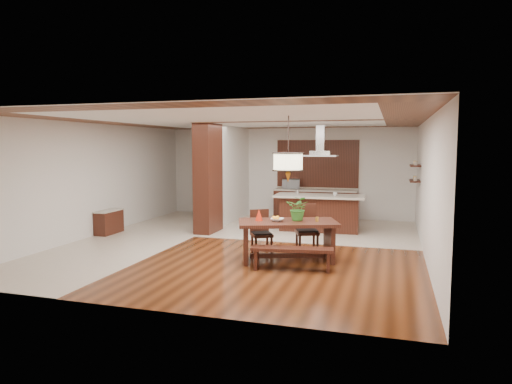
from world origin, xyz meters
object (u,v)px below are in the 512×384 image
(dining_chair_left, at_px, (262,232))
(microwave, at_px, (291,184))
(dining_chair_right, at_px, (307,229))
(foliage_plant, at_px, (299,208))
(island_cup, at_px, (335,194))
(pendant_lantern, at_px, (288,149))
(hallway_console, at_px, (109,222))
(range_hood, at_px, (321,140))
(fruit_bowl, at_px, (277,220))
(kitchen_island, at_px, (320,212))
(dining_table, at_px, (288,232))
(dining_bench, at_px, (292,259))

(dining_chair_left, bearing_deg, microwave, 64.06)
(dining_chair_right, relative_size, foliage_plant, 2.11)
(dining_chair_left, relative_size, island_cup, 8.57)
(pendant_lantern, bearing_deg, hallway_console, 164.62)
(foliage_plant, height_order, microwave, foliage_plant)
(hallway_console, height_order, pendant_lantern, pendant_lantern)
(pendant_lantern, xyz_separation_m, range_hood, (0.11, 3.44, 0.22))
(foliage_plant, distance_m, fruit_bowl, 0.49)
(dining_chair_right, height_order, foliage_plant, foliage_plant)
(foliage_plant, xyz_separation_m, range_hood, (-0.09, 3.32, 1.40))
(foliage_plant, bearing_deg, hallway_console, 166.35)
(fruit_bowl, bearing_deg, dining_chair_right, 61.02)
(fruit_bowl, distance_m, kitchen_island, 3.56)
(dining_table, distance_m, pendant_lantern, 1.65)
(kitchen_island, height_order, microwave, microwave)
(hallway_console, bearing_deg, dining_bench, -21.13)
(foliage_plant, relative_size, microwave, 0.90)
(dining_bench, xyz_separation_m, fruit_bowl, (-0.43, 0.57, 0.63))
(microwave, bearing_deg, pendant_lantern, -89.96)
(dining_chair_left, relative_size, pendant_lantern, 0.72)
(range_hood, distance_m, island_cup, 1.49)
(dining_chair_left, xyz_separation_m, microwave, (-0.47, 4.99, 0.63))
(fruit_bowl, relative_size, island_cup, 2.33)
(pendant_lantern, height_order, microwave, pendant_lantern)
(kitchen_island, bearing_deg, hallway_console, -160.87)
(pendant_lantern, bearing_deg, island_cup, 81.08)
(kitchen_island, bearing_deg, fruit_bowl, -96.80)
(foliage_plant, height_order, island_cup, foliage_plant)
(fruit_bowl, bearing_deg, foliage_plant, 28.89)
(hallway_console, xyz_separation_m, kitchen_island, (5.25, 2.03, 0.19))
(dining_bench, relative_size, kitchen_island, 0.63)
(dining_table, relative_size, foliage_plant, 4.33)
(hallway_console, bearing_deg, kitchen_island, 21.10)
(pendant_lantern, distance_m, range_hood, 3.45)
(pendant_lantern, xyz_separation_m, foliage_plant, (0.19, 0.12, -1.18))
(hallway_console, xyz_separation_m, pendant_lantern, (5.14, -1.41, 1.93))
(island_cup, distance_m, microwave, 2.62)
(hallway_console, relative_size, fruit_bowl, 3.41)
(dining_chair_left, bearing_deg, kitchen_island, 44.59)
(fruit_bowl, bearing_deg, hallway_console, 163.06)
(island_cup, relative_size, microwave, 0.20)
(pendant_lantern, relative_size, foliage_plant, 2.62)
(pendant_lantern, height_order, foliage_plant, pendant_lantern)
(dining_chair_right, distance_m, foliage_plant, 0.81)
(dining_chair_right, bearing_deg, island_cup, 62.77)
(dining_chair_right, bearing_deg, foliage_plant, -117.84)
(dining_chair_left, height_order, range_hood, range_hood)
(dining_chair_left, xyz_separation_m, island_cup, (1.19, 2.96, 0.56))
(dining_bench, relative_size, range_hood, 1.69)
(dining_bench, xyz_separation_m, dining_chair_left, (-0.89, 1.06, 0.26))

